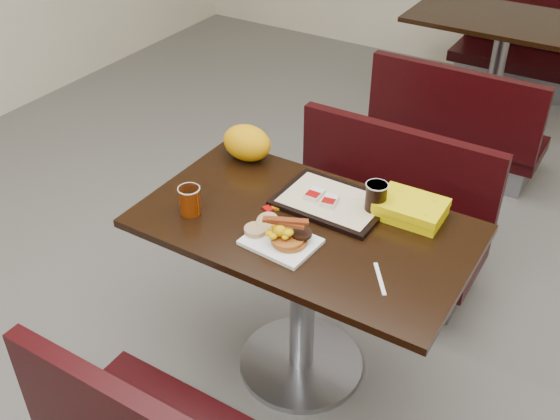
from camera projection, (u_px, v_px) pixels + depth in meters
The scene contains 24 objects.
floor at pixel (301, 365), 2.79m from camera, with size 6.00×7.00×0.01m, color slate.
table_near at pixel (303, 300), 2.57m from camera, with size 1.20×0.70×0.75m, color black, non-canonical shape.
bench_near_n at pixel (377, 215), 3.07m from camera, with size 1.00×0.46×0.72m, color black, non-canonical shape.
table_far at pixel (496, 73), 4.39m from camera, with size 1.20×0.70×0.75m, color black, non-canonical shape.
bench_far_s at pixel (461, 116), 3.91m from camera, with size 1.00×0.46×0.72m, color black, non-canonical shape.
bench_far_n at pixel (523, 43), 4.88m from camera, with size 1.00×0.46×0.72m, color black, non-canonical shape.
platter at pixel (281, 242), 2.25m from camera, with size 0.24×0.19×0.01m, color white.
pancake_stack at pixel (290, 240), 2.23m from camera, with size 0.12×0.12×0.02m, color #A9551C.
sausage_patty at pixel (302, 233), 2.23m from camera, with size 0.07×0.07×0.01m, color black.
scrambled_eggs at pixel (280, 231), 2.21m from camera, with size 0.09×0.07×0.04m, color #E5DA04.
bacon_strips at pixel (284, 222), 2.20m from camera, with size 0.14×0.06×0.01m, color #430A04, non-canonical shape.
muffin_bottom at pixel (255, 230), 2.28m from camera, with size 0.08×0.08×0.02m, color tan.
muffin_top at pixel (268, 222), 2.30m from camera, with size 0.08×0.08×0.02m, color tan.
coffee_cup_near at pixel (190, 201), 2.38m from camera, with size 0.08×0.08×0.11m, color #983405.
fork at pixel (263, 228), 2.32m from camera, with size 0.14×0.03×0.00m, color white, non-canonical shape.
knife at pixel (380, 279), 2.10m from camera, with size 0.16×0.01×0.00m, color white.
condiment_syrup at pixel (276, 207), 2.43m from camera, with size 0.04×0.03×0.01m, color #B66707.
condiment_ketchup at pixel (268, 209), 2.42m from camera, with size 0.04×0.03×0.01m, color #8C0504.
tray at pixel (332, 202), 2.45m from camera, with size 0.40×0.29×0.02m, color black.
hashbrown_sleeve_left at pixel (315, 194), 2.45m from camera, with size 0.06×0.08×0.02m, color silver.
hashbrown_sleeve_right at pixel (330, 201), 2.42m from camera, with size 0.05×0.07×0.02m, color silver.
coffee_cup_far at pixel (376, 197), 2.36m from camera, with size 0.08×0.08×0.11m, color black.
clamshell at pixel (411, 209), 2.37m from camera, with size 0.24×0.18×0.06m, color #E6CC03.
paper_bag at pixel (247, 143), 2.69m from camera, with size 0.21×0.16×0.15m, color orange.
Camera 1 is at (0.92, -1.67, 2.14)m, focal length 42.01 mm.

